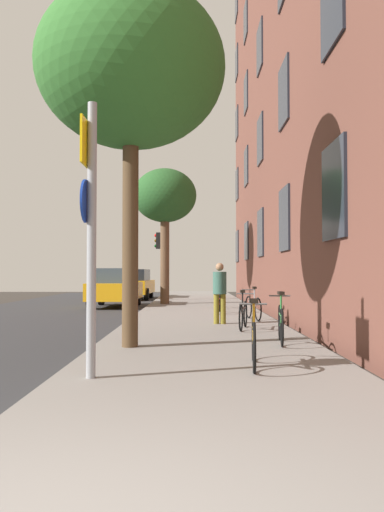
# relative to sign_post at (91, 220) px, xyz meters

# --- Properties ---
(ground_plane) EXTENTS (41.80, 41.80, 0.00)m
(ground_plane) POSITION_rel_sign_post_xyz_m (-1.90, 10.76, -2.15)
(ground_plane) COLOR #332D28
(road_asphalt) EXTENTS (7.00, 38.00, 0.01)m
(road_asphalt) POSITION_rel_sign_post_xyz_m (-4.00, 10.76, -2.14)
(road_asphalt) COLOR #2D2D30
(road_asphalt) RESTS_ON ground
(sidewalk) EXTENTS (4.20, 38.00, 0.12)m
(sidewalk) POSITION_rel_sign_post_xyz_m (1.60, 10.76, -2.09)
(sidewalk) COLOR gray
(sidewalk) RESTS_ON ground
(sign_post) EXTENTS (0.16, 0.60, 3.55)m
(sign_post) POSITION_rel_sign_post_xyz_m (0.00, 0.00, 0.00)
(sign_post) COLOR gray
(sign_post) RESTS_ON sidewalk
(traffic_light) EXTENTS (0.43, 0.24, 3.35)m
(traffic_light) POSITION_rel_sign_post_xyz_m (-0.28, 18.46, 0.28)
(traffic_light) COLOR black
(traffic_light) RESTS_ON sidewalk
(tree_near) EXTENTS (3.48, 3.48, 6.60)m
(tree_near) POSITION_rel_sign_post_xyz_m (0.19, 2.72, 3.06)
(tree_near) COLOR #4C3823
(tree_near) RESTS_ON sidewalk
(tree_far) EXTENTS (2.72, 2.72, 5.82)m
(tree_far) POSITION_rel_sign_post_xyz_m (0.15, 15.30, 2.55)
(tree_far) COLOR brown
(tree_far) RESTS_ON sidewalk
(bicycle_0) EXTENTS (0.42, 1.64, 0.98)m
(bicycle_0) POSITION_rel_sign_post_xyz_m (2.20, 0.75, -1.65)
(bicycle_0) COLOR black
(bicycle_0) RESTS_ON sidewalk
(bicycle_1) EXTENTS (0.42, 1.65, 0.99)m
(bicycle_1) POSITION_rel_sign_post_xyz_m (3.00, 3.15, -1.64)
(bicycle_1) COLOR black
(bicycle_1) RESTS_ON sidewalk
(bicycle_2) EXTENTS (0.49, 1.57, 0.93)m
(bicycle_2) POSITION_rel_sign_post_xyz_m (2.53, 5.55, -1.67)
(bicycle_2) COLOR black
(bicycle_2) RESTS_ON sidewalk
(bicycle_3) EXTENTS (0.43, 1.62, 0.94)m
(bicycle_3) POSITION_rel_sign_post_xyz_m (3.05, 7.95, -1.66)
(bicycle_3) COLOR black
(bicycle_3) RESTS_ON sidewalk
(bicycle_4) EXTENTS (0.42, 1.57, 0.90)m
(bicycle_4) POSITION_rel_sign_post_xyz_m (2.21, 10.35, -1.68)
(bicycle_4) COLOR black
(bicycle_4) RESTS_ON sidewalk
(bicycle_5) EXTENTS (0.42, 1.68, 0.97)m
(bicycle_5) POSITION_rel_sign_post_xyz_m (2.37, 12.75, -1.65)
(bicycle_5) COLOR black
(bicycle_5) RESTS_ON sidewalk
(pedestrian_0) EXTENTS (0.50, 0.50, 1.59)m
(pedestrian_0) POSITION_rel_sign_post_xyz_m (2.04, 6.83, -1.12)
(pedestrian_0) COLOR olive
(pedestrian_0) RESTS_ON sidewalk
(car_0) EXTENTS (1.93, 3.98, 1.62)m
(car_0) POSITION_rel_sign_post_xyz_m (-1.92, 14.91, -1.31)
(car_0) COLOR orange
(car_0) RESTS_ON road_asphalt
(car_1) EXTENTS (2.00, 4.48, 1.62)m
(car_1) POSITION_rel_sign_post_xyz_m (-1.86, 21.12, -1.30)
(car_1) COLOR orange
(car_1) RESTS_ON road_asphalt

